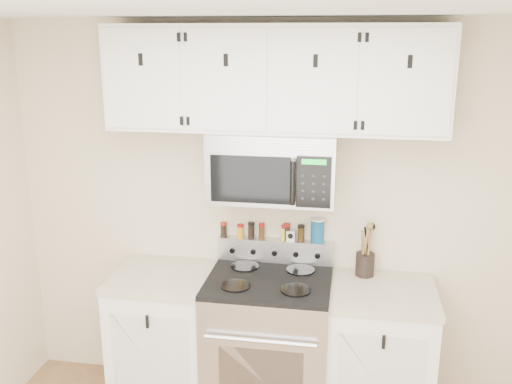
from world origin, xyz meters
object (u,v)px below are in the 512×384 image
at_px(microwave, 273,166).
at_px(utensil_crock, 365,262).
at_px(range, 269,345).
at_px(salt_canister, 317,230).

xyz_separation_m(microwave, utensil_crock, (0.58, 0.09, -0.62)).
bearing_deg(range, utensil_crock, 20.23).
relative_size(microwave, salt_canister, 4.74).
xyz_separation_m(range, microwave, (0.00, 0.13, 1.14)).
height_order(utensil_crock, salt_canister, utensil_crock).
distance_m(microwave, utensil_crock, 0.86).
bearing_deg(utensil_crock, range, -159.77).
height_order(range, microwave, microwave).
bearing_deg(microwave, utensil_crock, 8.58).
distance_m(range, utensil_crock, 0.81).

